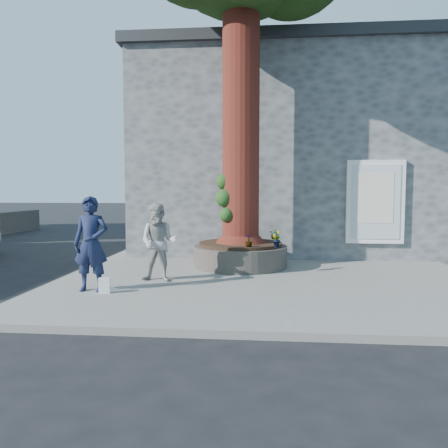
{
  "coord_description": "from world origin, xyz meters",
  "views": [
    {
      "loc": [
        1.36,
        -8.71,
        2.0
      ],
      "look_at": [
        0.48,
        1.02,
        1.25
      ],
      "focal_mm": 35.0,
      "sensor_mm": 36.0,
      "label": 1
    }
  ],
  "objects": [
    {
      "name": "man",
      "position": [
        -1.84,
        -0.9,
        1.01
      ],
      "size": [
        0.65,
        0.43,
        1.78
      ],
      "primitive_type": "imported",
      "rotation": [
        0.0,
        0.0,
        0.01
      ],
      "color": "#141C39",
      "rests_on": "pavement"
    },
    {
      "name": "plant_d",
      "position": [
        1.65,
        2.85,
        0.85
      ],
      "size": [
        0.32,
        0.31,
        0.27
      ],
      "primitive_type": "imported",
      "rotation": [
        0.0,
        0.0,
        5.67
      ],
      "color": "gray",
      "rests_on": "planter"
    },
    {
      "name": "shopping_bag",
      "position": [
        -1.54,
        -1.04,
        0.26
      ],
      "size": [
        0.22,
        0.16,
        0.28
      ],
      "primitive_type": "cube",
      "rotation": [
        0.0,
        0.0,
        0.22
      ],
      "color": "white",
      "rests_on": "pavement"
    },
    {
      "name": "plant_c",
      "position": [
        1.03,
        1.15,
        0.87
      ],
      "size": [
        0.17,
        0.17,
        0.29
      ],
      "primitive_type": "imported",
      "rotation": [
        0.0,
        0.0,
        3.09
      ],
      "color": "gray",
      "rests_on": "planter"
    },
    {
      "name": "planter",
      "position": [
        0.8,
        2.0,
        0.41
      ],
      "size": [
        2.3,
        2.3,
        0.6
      ],
      "color": "black",
      "rests_on": "pavement"
    },
    {
      "name": "pavement",
      "position": [
        1.5,
        1.0,
        0.06
      ],
      "size": [
        9.0,
        8.0,
        0.12
      ],
      "primitive_type": "cube",
      "color": "slate",
      "rests_on": "ground"
    },
    {
      "name": "plant_a",
      "position": [
        1.65,
        1.15,
        0.92
      ],
      "size": [
        0.25,
        0.25,
        0.4
      ],
      "primitive_type": "imported",
      "rotation": [
        0.0,
        0.0,
        0.75
      ],
      "color": "gray",
      "rests_on": "planter"
    },
    {
      "name": "woman",
      "position": [
        -0.8,
        0.09,
        0.93
      ],
      "size": [
        0.82,
        0.65,
        1.62
      ],
      "primitive_type": "imported",
      "rotation": [
        0.0,
        0.0,
        -0.05
      ],
      "color": "#A3A19C",
      "rests_on": "pavement"
    },
    {
      "name": "yellow_line",
      "position": [
        -3.05,
        1.0,
        0.0
      ],
      "size": [
        0.1,
        30.0,
        0.01
      ],
      "primitive_type": "cube",
      "color": "yellow",
      "rests_on": "ground"
    },
    {
      "name": "stone_shop",
      "position": [
        2.5,
        7.2,
        3.16
      ],
      "size": [
        10.3,
        8.3,
        6.3
      ],
      "color": "#4C4F52",
      "rests_on": "ground"
    },
    {
      "name": "plant_b",
      "position": [
        1.65,
        1.15,
        0.91
      ],
      "size": [
        0.28,
        0.28,
        0.38
      ],
      "primitive_type": "imported",
      "rotation": [
        0.0,
        0.0,
        2.09
      ],
      "color": "gray",
      "rests_on": "planter"
    },
    {
      "name": "ground",
      "position": [
        0.0,
        0.0,
        0.0
      ],
      "size": [
        120.0,
        120.0,
        0.0
      ],
      "primitive_type": "plane",
      "color": "black",
      "rests_on": "ground"
    }
  ]
}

